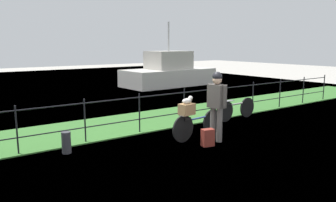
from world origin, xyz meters
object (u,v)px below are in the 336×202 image
(mooring_bollard, at_px, (66,143))
(moored_boat_near, at_px, (169,73))
(wooden_crate, at_px, (187,109))
(backpack_on_paving, at_px, (208,138))
(bicycle_main, at_px, (198,125))
(cyclist_person, at_px, (217,100))
(terrier_dog, at_px, (188,100))
(bicycle_parked, at_px, (236,109))

(mooring_bollard, bearing_deg, moored_boat_near, 43.55)
(wooden_crate, xyz_separation_m, backpack_on_paving, (0.16, -0.58, -0.59))
(bicycle_main, bearing_deg, cyclist_person, -63.38)
(cyclist_person, relative_size, mooring_bollard, 3.58)
(terrier_dog, xyz_separation_m, mooring_bollard, (-2.68, 0.82, -0.77))
(terrier_dog, distance_m, bicycle_parked, 2.93)
(mooring_bollard, height_order, bicycle_parked, bicycle_parked)
(cyclist_person, relative_size, backpack_on_paving, 4.21)
(moored_boat_near, bearing_deg, backpack_on_paving, -121.47)
(backpack_on_paving, bearing_deg, bicycle_main, -97.09)
(bicycle_parked, bearing_deg, bicycle_main, -159.39)
(backpack_on_paving, bearing_deg, mooring_bollard, -13.38)
(terrier_dog, distance_m, moored_boat_near, 11.02)
(backpack_on_paving, relative_size, bicycle_parked, 0.24)
(bicycle_main, height_order, mooring_bollard, bicycle_main)
(backpack_on_paving, height_order, mooring_bollard, mooring_bollard)
(moored_boat_near, bearing_deg, mooring_bollard, -136.45)
(wooden_crate, height_order, backpack_on_paving, wooden_crate)
(wooden_crate, xyz_separation_m, bicycle_parked, (2.73, 0.92, -0.45))
(cyclist_person, distance_m, backpack_on_paving, 0.94)
(bicycle_main, distance_m, backpack_on_paving, 0.68)
(wooden_crate, height_order, cyclist_person, cyclist_person)
(bicycle_main, relative_size, bicycle_parked, 1.03)
(mooring_bollard, bearing_deg, backpack_on_paving, -26.49)
(wooden_crate, bearing_deg, bicycle_main, 6.02)
(cyclist_person, height_order, moored_boat_near, moored_boat_near)
(cyclist_person, distance_m, moored_boat_near, 11.05)
(terrier_dog, bearing_deg, moored_boat_near, 56.36)
(bicycle_main, bearing_deg, terrier_dog, -173.98)
(bicycle_parked, xyz_separation_m, moored_boat_near, (3.39, 8.25, 0.37))
(cyclist_person, bearing_deg, mooring_bollard, 159.57)
(wooden_crate, bearing_deg, backpack_on_paving, -74.74)
(wooden_crate, relative_size, mooring_bollard, 0.76)
(cyclist_person, bearing_deg, wooden_crate, 147.06)
(wooden_crate, distance_m, mooring_bollard, 2.84)
(bicycle_main, bearing_deg, bicycle_parked, 20.61)
(bicycle_parked, bearing_deg, moored_boat_near, 67.64)
(cyclist_person, height_order, bicycle_parked, cyclist_person)
(moored_boat_near, bearing_deg, bicycle_parked, -112.36)
(terrier_dog, xyz_separation_m, moored_boat_near, (6.10, 9.17, -0.29))
(bicycle_main, bearing_deg, backpack_on_paving, -110.19)
(backpack_on_paving, bearing_deg, wooden_crate, -61.64)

